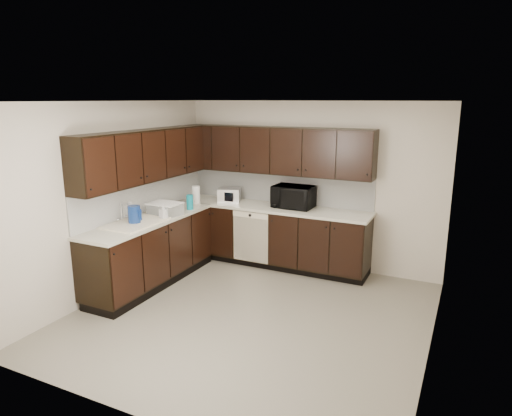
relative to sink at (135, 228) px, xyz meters
The scene contains 20 objects.
floor 1.90m from the sink, ahead, with size 4.00×4.00×0.00m, color gray.
ceiling 2.33m from the sink, ahead, with size 4.00×4.00×0.00m, color white.
wall_back 2.65m from the sink, 50.13° to the left, with size 4.00×0.02×2.50m, color beige.
wall_left 0.49m from the sink, behind, with size 0.02×4.00×2.50m, color beige.
wall_right 3.70m from the sink, ahead, with size 0.02×4.00×2.50m, color beige.
wall_front 2.63m from the sink, 49.77° to the right, with size 4.00×0.02×2.50m, color beige.
lower_cabinets 1.39m from the sink, 58.99° to the left, with size 3.00×2.80×0.90m.
countertop 1.31m from the sink, 59.01° to the left, with size 3.03×2.83×0.04m.
backsplash 1.44m from the sink, 70.83° to the left, with size 3.00×2.80×0.48m.
upper_cabinets 1.61m from the sink, 64.56° to the left, with size 3.00×2.80×0.70m.
dishwasher 1.76m from the sink, 55.40° to the left, with size 0.58×0.04×0.78m.
sink is the anchor object (origin of this frame).
microwave 2.34m from the sink, 49.11° to the left, with size 0.59×0.40×0.33m, color black.
soap_bottle_a 0.44m from the sink, 62.83° to the left, with size 0.09×0.09×0.20m, color gray.
soap_bottle_b 0.24m from the sink, 144.72° to the left, with size 0.10×0.11×0.27m, color gray.
toaster_oven 1.76m from the sink, 74.51° to the left, with size 0.34×0.25×0.21m, color silver.
storage_bin 0.58m from the sink, 82.96° to the left, with size 0.43×0.31×0.17m, color white.
blue_pitcher 0.18m from the sink, 144.51° to the left, with size 0.16×0.16×0.24m, color navy.
teal_tumbler 1.02m from the sink, 78.47° to the left, with size 0.10×0.10×0.22m, color #0D8398.
paper_towel_roll 1.38m from the sink, 87.34° to the left, with size 0.12×0.12×0.27m, color white.
Camera 1 is at (2.22, -4.48, 2.53)m, focal length 32.00 mm.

